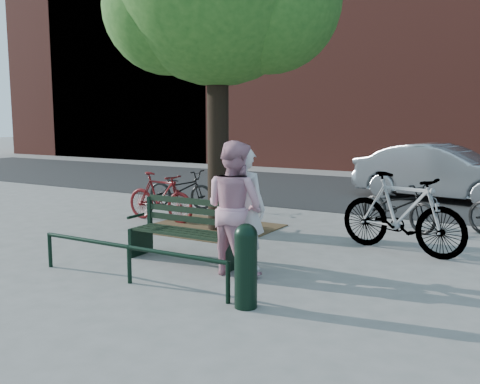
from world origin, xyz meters
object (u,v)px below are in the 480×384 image
Objects in this scene: park_bench at (187,229)px; person_left at (245,208)px; parked_car at (443,173)px; bollard at (246,263)px; litter_bin at (231,212)px; bicycle_c at (398,205)px; person_right at (234,208)px.

person_left is (0.95, 0.07, 0.39)m from park_bench.
park_bench is 1.00× the size of person_left.
parked_car is at bearing -98.22° from person_left.
bollard is 3.79m from litter_bin.
person_left is at bearing -171.72° from bicycle_c.
parked_car is at bearing 66.80° from litter_bin.
parked_car reaches higher than park_bench.
person_right reaches higher than bicycle_c.
park_bench reaches higher than litter_bin.
parked_car is at bearing -86.40° from person_right.
park_bench is 0.95× the size of person_right.
bollard is 9.30m from parked_car.
bicycle_c is at bearing -171.33° from parked_car.
park_bench is at bearing 174.39° from parked_car.
bicycle_c is (2.16, 3.91, -0.02)m from park_bench.
parked_car reaches higher than bicycle_c.
bollard is 0.56× the size of bicycle_c.
person_left is 2.26m from litter_bin.
park_bench is 1.89m from litter_bin.
litter_bin is at bearing 123.81° from bollard.
parked_car is at bearing 74.18° from park_bench.
litter_bin is (-1.31, 1.79, -0.44)m from person_left.
person_right is at bearing -12.66° from park_bench.
litter_bin is at bearing 167.01° from parked_car.
parked_car is at bearing 86.79° from bollard.
bicycle_c is at bearing 85.47° from bollard.
bicycle_c is at bearing 61.14° from park_bench.
person_left is at bearing -179.22° from parked_car.
litter_bin is 0.19× the size of parked_car.
bollard is at bearing 121.50° from person_left.
person_right is 0.42× the size of parked_car.
bicycle_c is (2.52, 2.05, 0.04)m from litter_bin.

